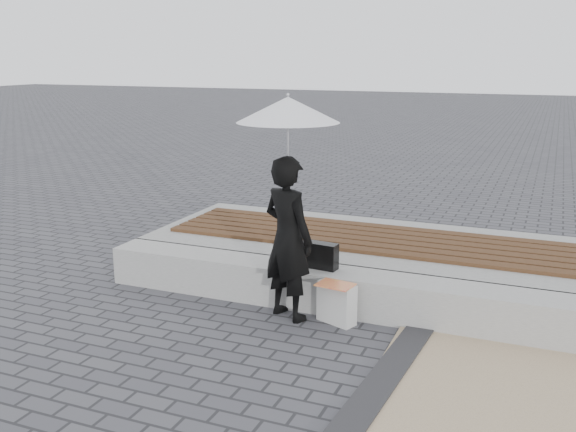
# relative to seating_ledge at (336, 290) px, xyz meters

# --- Properties ---
(ground) EXTENTS (80.00, 80.00, 0.00)m
(ground) POSITION_rel_seating_ledge_xyz_m (0.00, -1.60, -0.20)
(ground) COLOR #48484D
(ground) RESTS_ON ground
(seating_ledge) EXTENTS (5.00, 0.45, 0.40)m
(seating_ledge) POSITION_rel_seating_ledge_xyz_m (0.00, 0.00, 0.00)
(seating_ledge) COLOR #B0AFAA
(seating_ledge) RESTS_ON ground
(timber_platform) EXTENTS (5.00, 2.00, 0.40)m
(timber_platform) POSITION_rel_seating_ledge_xyz_m (0.00, 1.20, 0.00)
(timber_platform) COLOR #9D9D98
(timber_platform) RESTS_ON ground
(timber_decking) EXTENTS (4.60, 1.20, 0.04)m
(timber_decking) POSITION_rel_seating_ledge_xyz_m (0.00, 1.20, 0.22)
(timber_decking) COLOR #502D1B
(timber_decking) RESTS_ON timber_platform
(woman) EXTENTS (0.67, 0.57, 1.57)m
(woman) POSITION_rel_seating_ledge_xyz_m (-0.37, -0.36, 0.58)
(woman) COLOR black
(woman) RESTS_ON ground
(parasol) EXTENTS (0.94, 0.94, 1.20)m
(parasol) POSITION_rel_seating_ledge_xyz_m (-0.37, -0.36, 1.78)
(parasol) COLOR #BABBC0
(parasol) RESTS_ON ground
(handbag) EXTENTS (0.38, 0.17, 0.26)m
(handbag) POSITION_rel_seating_ledge_xyz_m (-0.19, 0.02, 0.33)
(handbag) COLOR black
(handbag) RESTS_ON seating_ledge
(canvas_tote) EXTENTS (0.40, 0.28, 0.39)m
(canvas_tote) POSITION_rel_seating_ledge_xyz_m (0.11, -0.32, -0.01)
(canvas_tote) COLOR #B9B9B4
(canvas_tote) RESTS_ON ground
(magazine) EXTENTS (0.36, 0.29, 0.01)m
(magazine) POSITION_rel_seating_ledge_xyz_m (0.11, -0.37, 0.19)
(magazine) COLOR #DD2647
(magazine) RESTS_ON canvas_tote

